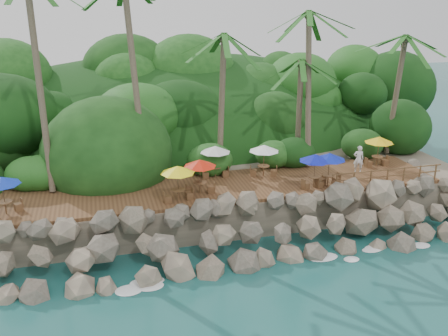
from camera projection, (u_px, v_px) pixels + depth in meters
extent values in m
plane|color=#19514F|center=(255.00, 272.00, 23.87)|extent=(140.00, 140.00, 0.00)
cube|color=gray|center=(191.00, 156.00, 38.13)|extent=(32.00, 25.20, 2.10)
ellipsoid|color=#143811|center=(176.00, 143.00, 45.32)|extent=(44.80, 28.00, 15.40)
cube|color=brown|center=(224.00, 187.00, 28.62)|extent=(26.00, 5.00, 0.20)
ellipsoid|color=white|center=(65.00, 295.00, 21.94)|extent=(1.20, 0.80, 0.06)
ellipsoid|color=white|center=(132.00, 285.00, 22.67)|extent=(1.20, 0.80, 0.06)
ellipsoid|color=white|center=(195.00, 276.00, 23.41)|extent=(1.20, 0.80, 0.06)
ellipsoid|color=white|center=(254.00, 268.00, 24.14)|extent=(1.20, 0.80, 0.06)
ellipsoid|color=white|center=(309.00, 260.00, 24.87)|extent=(1.20, 0.80, 0.06)
ellipsoid|color=white|center=(361.00, 253.00, 25.60)|extent=(1.20, 0.80, 0.06)
ellipsoid|color=white|center=(411.00, 246.00, 26.33)|extent=(1.20, 0.80, 0.06)
cylinder|color=brown|center=(40.00, 87.00, 26.46)|extent=(0.58, 2.28, 11.65)
cylinder|color=brown|center=(135.00, 82.00, 28.01)|extent=(0.82, 2.80, 11.52)
cylinder|color=brown|center=(222.00, 105.00, 29.83)|extent=(0.71, 0.85, 8.47)
ellipsoid|color=#23601E|center=(222.00, 34.00, 28.44)|extent=(6.00, 6.00, 2.40)
cylinder|color=brown|center=(299.00, 112.00, 31.87)|extent=(0.57, 0.60, 6.73)
ellipsoid|color=#23601E|center=(302.00, 60.00, 30.76)|extent=(6.00, 6.00, 2.40)
cylinder|color=brown|center=(308.00, 91.00, 30.95)|extent=(0.60, 2.00, 9.66)
ellipsoid|color=#23601E|center=(313.00, 11.00, 29.35)|extent=(6.00, 6.00, 2.40)
cylinder|color=brown|center=(396.00, 97.00, 33.14)|extent=(0.36, 1.02, 8.16)
ellipsoid|color=#23601E|center=(403.00, 35.00, 31.80)|extent=(6.00, 6.00, 2.40)
cylinder|color=brown|center=(70.00, 167.00, 28.09)|extent=(0.16, 0.16, 2.40)
cylinder|color=brown|center=(119.00, 163.00, 28.77)|extent=(0.16, 0.16, 2.40)
cylinder|color=brown|center=(71.00, 153.00, 30.65)|extent=(0.16, 0.16, 2.40)
cylinder|color=brown|center=(116.00, 150.00, 31.33)|extent=(0.16, 0.16, 2.40)
cone|color=brown|center=(91.00, 121.00, 28.96)|extent=(5.35, 5.35, 2.20)
cylinder|color=brown|center=(178.00, 195.00, 26.30)|extent=(0.07, 0.07, 0.66)
cylinder|color=brown|center=(178.00, 190.00, 26.18)|extent=(0.75, 0.75, 0.04)
cylinder|color=brown|center=(178.00, 184.00, 26.08)|extent=(0.04, 0.04, 1.96)
cone|color=yellow|center=(178.00, 169.00, 25.80)|extent=(1.87, 1.87, 0.40)
cube|color=brown|center=(168.00, 199.00, 26.10)|extent=(0.43, 0.43, 0.41)
cube|color=brown|center=(189.00, 196.00, 26.57)|extent=(0.43, 0.43, 0.41)
cylinder|color=brown|center=(215.00, 172.00, 29.82)|extent=(0.07, 0.07, 0.66)
cylinder|color=brown|center=(215.00, 167.00, 29.71)|extent=(0.75, 0.75, 0.04)
cylinder|color=brown|center=(215.00, 162.00, 29.60)|extent=(0.04, 0.04, 1.96)
cone|color=silver|center=(215.00, 149.00, 29.33)|extent=(1.87, 1.87, 0.40)
cube|color=brown|center=(205.00, 175.00, 29.74)|extent=(0.39, 0.39, 0.41)
cube|color=brown|center=(225.00, 174.00, 29.97)|extent=(0.39, 0.39, 0.41)
cylinder|color=brown|center=(6.00, 208.00, 24.71)|extent=(0.07, 0.07, 0.66)
cylinder|color=brown|center=(5.00, 202.00, 24.59)|extent=(0.75, 0.75, 0.04)
cylinder|color=brown|center=(4.00, 196.00, 24.49)|extent=(0.04, 0.04, 1.96)
cone|color=#0D2CB4|center=(1.00, 181.00, 24.21)|extent=(1.87, 1.87, 0.40)
cube|color=brown|center=(19.00, 207.00, 25.12)|extent=(0.49, 0.49, 0.41)
cylinder|color=brown|center=(200.00, 188.00, 27.33)|extent=(0.07, 0.07, 0.66)
cylinder|color=brown|center=(200.00, 182.00, 27.21)|extent=(0.75, 0.75, 0.04)
cylinder|color=brown|center=(200.00, 177.00, 27.11)|extent=(0.04, 0.04, 1.96)
cone|color=red|center=(200.00, 163.00, 26.83)|extent=(1.87, 1.87, 0.40)
cube|color=brown|center=(189.00, 191.00, 27.30)|extent=(0.42, 0.42, 0.41)
cube|color=brown|center=(211.00, 190.00, 27.44)|extent=(0.42, 0.42, 0.41)
cylinder|color=brown|center=(328.00, 181.00, 28.46)|extent=(0.07, 0.07, 0.66)
cylinder|color=brown|center=(328.00, 175.00, 28.35)|extent=(0.75, 0.75, 0.04)
cylinder|color=brown|center=(329.00, 170.00, 28.25)|extent=(0.04, 0.04, 1.96)
cone|color=#0D1EAB|center=(330.00, 156.00, 27.97)|extent=(1.87, 1.87, 0.40)
cube|color=brown|center=(319.00, 184.00, 28.24)|extent=(0.44, 0.44, 0.41)
cube|color=brown|center=(336.00, 181.00, 28.77)|extent=(0.44, 0.44, 0.41)
cylinder|color=brown|center=(314.00, 182.00, 28.24)|extent=(0.07, 0.07, 0.66)
cylinder|color=brown|center=(314.00, 176.00, 28.13)|extent=(0.75, 0.75, 0.04)
cylinder|color=brown|center=(314.00, 171.00, 28.03)|extent=(0.04, 0.04, 1.96)
cone|color=#0C16A6|center=(315.00, 158.00, 27.75)|extent=(1.87, 1.87, 0.40)
cube|color=brown|center=(306.00, 186.00, 27.97)|extent=(0.47, 0.47, 0.41)
cube|color=brown|center=(322.00, 182.00, 28.60)|extent=(0.47, 0.47, 0.41)
cylinder|color=brown|center=(263.00, 171.00, 30.02)|extent=(0.07, 0.07, 0.66)
cylinder|color=brown|center=(264.00, 166.00, 29.91)|extent=(0.75, 0.75, 0.04)
cylinder|color=brown|center=(264.00, 161.00, 29.81)|extent=(0.04, 0.04, 1.96)
cone|color=white|center=(264.00, 148.00, 29.53)|extent=(1.87, 1.87, 0.40)
cube|color=brown|center=(253.00, 173.00, 30.11)|extent=(0.48, 0.48, 0.41)
cube|color=brown|center=(273.00, 173.00, 30.02)|extent=(0.48, 0.48, 0.41)
cylinder|color=brown|center=(117.00, 181.00, 28.46)|extent=(0.07, 0.07, 0.66)
cylinder|color=brown|center=(117.00, 175.00, 28.35)|extent=(0.75, 0.75, 0.04)
cylinder|color=brown|center=(116.00, 170.00, 28.25)|extent=(0.04, 0.04, 1.96)
cone|color=yellow|center=(115.00, 156.00, 27.97)|extent=(1.87, 1.87, 0.40)
cube|color=brown|center=(107.00, 185.00, 28.13)|extent=(0.49, 0.49, 0.41)
cube|color=brown|center=(127.00, 180.00, 28.87)|extent=(0.49, 0.49, 0.41)
cylinder|color=brown|center=(377.00, 162.00, 31.80)|extent=(0.07, 0.07, 0.66)
cylinder|color=brown|center=(377.00, 157.00, 31.69)|extent=(0.75, 0.75, 0.04)
cylinder|color=brown|center=(378.00, 152.00, 31.59)|extent=(0.04, 0.04, 1.96)
cone|color=yellow|center=(379.00, 140.00, 31.31)|extent=(1.87, 1.87, 0.40)
cube|color=brown|center=(368.00, 164.00, 31.68)|extent=(0.38, 0.38, 0.41)
cube|color=brown|center=(385.00, 162.00, 32.00)|extent=(0.38, 0.38, 0.41)
cylinder|color=brown|center=(337.00, 182.00, 27.76)|extent=(0.10, 0.10, 1.00)
cylinder|color=brown|center=(354.00, 180.00, 28.03)|extent=(0.10, 0.10, 1.00)
cylinder|color=brown|center=(371.00, 178.00, 28.30)|extent=(0.10, 0.10, 1.00)
cylinder|color=brown|center=(387.00, 177.00, 28.56)|extent=(0.10, 0.10, 1.00)
cylinder|color=brown|center=(404.00, 175.00, 28.83)|extent=(0.10, 0.10, 1.00)
cylinder|color=brown|center=(420.00, 174.00, 29.10)|extent=(0.10, 0.10, 1.00)
cylinder|color=brown|center=(435.00, 172.00, 29.37)|extent=(0.10, 0.10, 1.00)
cube|color=brown|center=(388.00, 170.00, 28.42)|extent=(7.20, 0.06, 0.06)
cube|color=brown|center=(387.00, 176.00, 28.55)|extent=(7.20, 0.06, 0.06)
imported|color=silver|center=(359.00, 159.00, 30.53)|extent=(0.75, 0.63, 1.75)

